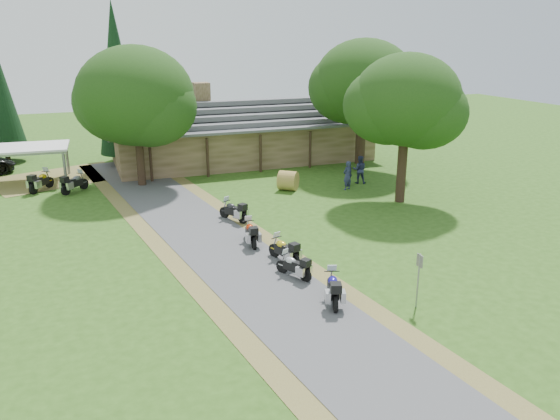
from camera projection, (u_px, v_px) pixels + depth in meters
name	position (u px, v px, depth m)	size (l,w,h in m)	color
ground	(277.00, 296.00, 21.30)	(120.00, 120.00, 0.00)	#2D5016
driveway	(236.00, 261.00, 24.69)	(46.00, 46.00, 0.00)	#4C4C4E
lodge	(242.00, 130.00, 43.94)	(21.40, 9.40, 4.90)	brown
carport	(26.00, 165.00, 37.47)	(5.79, 3.86, 2.51)	white
motorcycle_row_a	(333.00, 287.00, 20.63)	(1.89, 0.62, 1.30)	navy
motorcycle_row_b	(294.00, 265.00, 22.82)	(1.66, 0.54, 1.13)	#B9BAC0
motorcycle_row_c	(284.00, 249.00, 24.36)	(1.84, 0.60, 1.26)	gold
motorcycle_row_d	(251.00, 232.00, 26.46)	(1.85, 0.60, 1.26)	red
motorcycle_row_e	(233.00, 210.00, 29.80)	(1.85, 0.60, 1.27)	black
motorcycle_carport_a	(41.00, 180.00, 35.56)	(2.08, 0.68, 1.42)	#C19D10
motorcycle_carport_b	(74.00, 182.00, 35.27)	(2.01, 0.66, 1.38)	slate
person_a	(347.00, 173.00, 35.73)	(0.64, 0.46, 2.25)	navy
person_b	(360.00, 167.00, 37.26)	(0.64, 0.46, 2.26)	navy
person_c	(349.00, 172.00, 36.65)	(0.53, 0.38, 1.88)	navy
hay_bale	(288.00, 181.00, 35.76)	(1.28, 1.28, 1.17)	olive
sign_post	(418.00, 281.00, 20.14)	(0.39, 0.06, 2.15)	gray
oak_lodge_left	(137.00, 114.00, 35.65)	(7.59, 7.59, 9.66)	#173710
oak_lodge_right	(363.00, 100.00, 39.78)	(7.28, 7.28, 10.48)	#173710
oak_driveway	(405.00, 120.00, 31.99)	(6.33, 6.33, 9.95)	#173710
cedar_near	(118.00, 85.00, 41.32)	(3.47, 3.47, 12.30)	black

